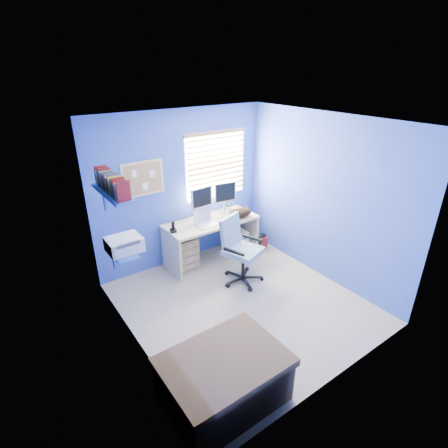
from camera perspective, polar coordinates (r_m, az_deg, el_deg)
floor at (r=5.08m, az=2.94°, el=-12.74°), size 3.00×3.20×0.00m
ceiling at (r=4.08m, az=3.72°, el=16.35°), size 3.00×3.20×0.00m
wall_back at (r=5.68m, az=-6.83°, el=5.67°), size 3.00×0.01×2.50m
wall_front at (r=3.49m, az=20.00°, el=-8.81°), size 3.00×0.01×2.50m
wall_left at (r=3.78m, az=-14.91°, el=-5.34°), size 0.01×3.20×2.50m
wall_right at (r=5.43m, az=15.81°, el=3.99°), size 0.01×3.20×2.50m
desk at (r=5.90m, az=-2.05°, el=-2.69°), size 1.56×0.65×0.74m
laptop at (r=5.53m, az=-2.76°, el=0.82°), size 0.36×0.30×0.22m
monitor_left at (r=5.75m, az=-3.74°, el=3.47°), size 0.41×0.15×0.54m
monitor_right at (r=5.97m, az=0.07°, el=4.36°), size 0.41×0.17×0.54m
phone at (r=5.38m, az=-8.32°, el=-0.44°), size 0.11×0.13×0.17m
mug at (r=6.17m, az=1.11°, el=2.88°), size 0.10×0.09×0.10m
cd_spindle at (r=6.09m, az=1.53°, el=2.42°), size 0.13×0.13×0.07m
cat at (r=5.84m, az=2.68°, el=1.82°), size 0.49×0.39×0.16m
tower_pc at (r=6.23m, az=2.12°, el=-2.66°), size 0.20×0.44×0.45m
drawer_boxes at (r=5.76m, az=-6.21°, el=-4.71°), size 0.35×0.28×0.54m
yellow_book at (r=6.06m, az=2.19°, el=-4.61°), size 0.03×0.17×0.24m
backpack at (r=6.37m, az=6.06°, el=-2.77°), size 0.29×0.23×0.32m
bed_corner at (r=3.75m, az=0.03°, el=-24.01°), size 1.13×0.80×0.54m
office_chair at (r=5.36m, az=2.66°, el=-5.57°), size 0.77×0.77×1.03m
window_blinds at (r=5.89m, az=-1.22°, el=9.59°), size 1.15×0.05×1.10m
corkboard at (r=5.31m, az=-13.07°, el=7.24°), size 0.64×0.02×0.52m
wall_shelves at (r=4.39m, az=-17.01°, el=1.41°), size 0.42×0.90×1.05m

